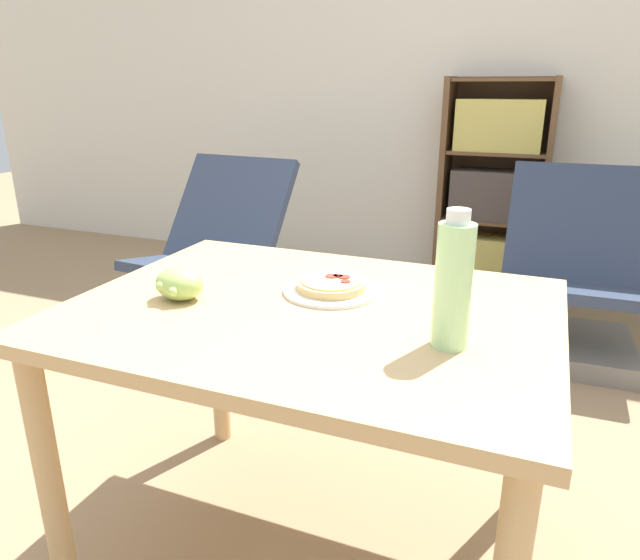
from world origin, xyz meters
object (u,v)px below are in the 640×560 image
at_px(grape_bunch, 179,284).
at_px(bookshelf, 493,192).
at_px(pizza_on_plate, 331,287).
at_px(drink_bottle, 453,284).
at_px(lounge_chair_near, 214,276).
at_px(lounge_chair_far, 570,297).

distance_m(grape_bunch, bookshelf, 2.65).
distance_m(pizza_on_plate, drink_bottle, 0.41).
distance_m(drink_bottle, bookshelf, 2.63).
bearing_deg(drink_bottle, lounge_chair_near, 136.33).
xyz_separation_m(pizza_on_plate, grape_bunch, (-0.33, -0.19, 0.03)).
height_order(grape_bunch, lounge_chair_far, lounge_chair_far).
relative_size(drink_bottle, bookshelf, 0.22).
relative_size(drink_bottle, lounge_chair_near, 0.32).
relative_size(grape_bunch, lounge_chair_far, 0.14).
xyz_separation_m(drink_bottle, lounge_chair_near, (-1.45, 1.38, -0.59)).
height_order(pizza_on_plate, lounge_chair_far, lounge_chair_far).
xyz_separation_m(grape_bunch, bookshelf, (0.51, 2.59, -0.17)).
xyz_separation_m(drink_bottle, bookshelf, (-0.16, 2.61, -0.26)).
bearing_deg(drink_bottle, grape_bunch, 178.27).
bearing_deg(drink_bottle, lounge_chair_far, 79.59).
height_order(grape_bunch, drink_bottle, drink_bottle).
height_order(pizza_on_plate, bookshelf, bookshelf).
bearing_deg(grape_bunch, bookshelf, 78.88).
height_order(drink_bottle, lounge_chair_far, drink_bottle).
xyz_separation_m(pizza_on_plate, lounge_chair_near, (-1.11, 1.18, -0.47)).
distance_m(pizza_on_plate, grape_bunch, 0.38).
bearing_deg(lounge_chair_far, bookshelf, 117.34).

